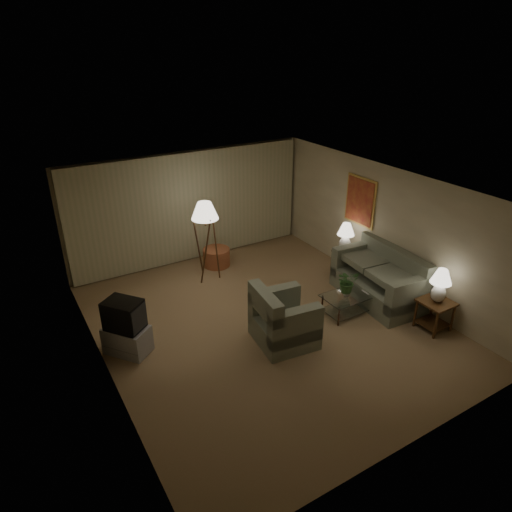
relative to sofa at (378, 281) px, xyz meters
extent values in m
plane|color=#967352|center=(-2.50, 0.43, -0.45)|extent=(7.00, 7.00, 0.00)
cube|color=beige|center=(-2.50, 3.93, 0.90)|extent=(6.00, 0.04, 2.70)
cube|color=beige|center=(-5.50, 0.43, 0.90)|extent=(0.04, 7.00, 2.70)
cube|color=beige|center=(0.50, 0.43, 0.90)|extent=(0.04, 7.00, 2.70)
cube|color=white|center=(-2.50, 0.43, 2.25)|extent=(6.00, 7.00, 0.04)
cube|color=beige|center=(-2.50, 3.85, 0.90)|extent=(5.85, 0.12, 2.65)
cube|color=gold|center=(0.47, 1.23, 1.30)|extent=(0.03, 0.90, 1.10)
cube|color=#A31E21|center=(0.45, 1.23, 1.30)|extent=(0.02, 0.80, 1.00)
cube|color=gray|center=(0.00, 0.00, -0.21)|extent=(2.19, 1.36, 0.47)
cube|color=gray|center=(-2.51, -0.22, -0.22)|extent=(1.28, 1.23, 0.46)
cube|color=#3C2010|center=(0.15, -1.35, 0.13)|extent=(0.57, 0.57, 0.04)
cube|color=#3C2010|center=(0.15, -1.35, -0.33)|extent=(0.49, 0.49, 0.02)
cylinder|color=#3C2010|center=(-0.09, -1.59, -0.17)|extent=(0.05, 0.05, 0.56)
cylinder|color=#3C2010|center=(-0.09, -1.11, -0.17)|extent=(0.05, 0.05, 0.56)
cylinder|color=#3C2010|center=(0.39, -1.59, -0.17)|extent=(0.05, 0.05, 0.56)
cylinder|color=#3C2010|center=(0.39, -1.11, -0.17)|extent=(0.05, 0.05, 0.56)
cube|color=#3C2010|center=(0.15, 1.25, 0.13)|extent=(0.45, 0.38, 0.04)
cube|color=#3C2010|center=(0.15, 1.25, -0.33)|extent=(0.38, 0.32, 0.02)
cylinder|color=#3C2010|center=(-0.03, 1.11, -0.17)|extent=(0.05, 0.05, 0.56)
cylinder|color=#3C2010|center=(-0.03, 1.39, -0.17)|extent=(0.05, 0.05, 0.56)
cylinder|color=#3C2010|center=(0.33, 1.11, -0.17)|extent=(0.05, 0.05, 0.56)
cylinder|color=#3C2010|center=(0.33, 1.39, -0.17)|extent=(0.05, 0.05, 0.56)
ellipsoid|color=silver|center=(0.15, -1.35, 0.32)|extent=(0.27, 0.27, 0.34)
cylinder|color=silver|center=(0.15, -1.35, 0.53)|extent=(0.03, 0.03, 0.08)
cone|color=white|center=(0.15, -1.35, 0.69)|extent=(0.39, 0.39, 0.27)
ellipsoid|color=silver|center=(0.15, 1.25, 0.33)|extent=(0.27, 0.27, 0.34)
cylinder|color=silver|center=(0.15, 1.25, 0.54)|extent=(0.03, 0.03, 0.08)
cone|color=white|center=(0.15, 1.25, 0.69)|extent=(0.39, 0.39, 0.27)
cube|color=silver|center=(-0.80, -0.10, -0.04)|extent=(1.19, 0.65, 0.02)
cube|color=silver|center=(-0.80, -0.10, -0.35)|extent=(1.11, 0.57, 0.01)
cylinder|color=#3E2819|center=(-1.33, -0.36, -0.25)|extent=(0.04, 0.04, 0.40)
cylinder|color=#3E2819|center=(-1.33, 0.16, -0.25)|extent=(0.04, 0.04, 0.40)
cylinder|color=#3E2819|center=(-0.28, -0.36, -0.25)|extent=(0.04, 0.04, 0.40)
cylinder|color=#3E2819|center=(-0.28, 0.16, -0.25)|extent=(0.04, 0.04, 0.40)
cube|color=#ABABAD|center=(-5.05, 0.94, -0.20)|extent=(1.22, 1.21, 0.50)
cube|color=black|center=(-5.05, 0.94, 0.32)|extent=(1.05, 1.05, 0.53)
cylinder|color=#3C2010|center=(-2.65, 2.70, 0.99)|extent=(0.04, 0.04, 0.27)
cone|color=white|center=(-2.65, 2.70, 1.21)|extent=(0.60, 0.60, 0.37)
cylinder|color=#AA6039|center=(-2.19, 3.18, -0.23)|extent=(0.81, 0.81, 0.43)
imported|color=white|center=(-0.95, -0.10, 0.04)|extent=(0.14, 0.14, 0.14)
imported|color=#38662D|center=(-0.95, -0.10, 0.34)|extent=(0.49, 0.45, 0.47)
imported|color=olive|center=(-0.55, -0.20, -0.02)|extent=(0.15, 0.20, 0.01)
camera|label=1|loc=(-6.49, -5.86, 4.61)|focal=32.00mm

